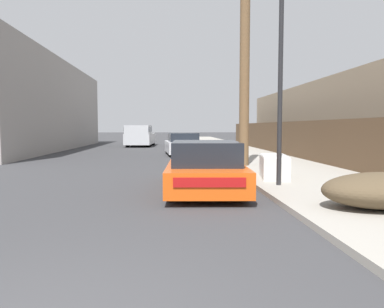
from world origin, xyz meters
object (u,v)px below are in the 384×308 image
at_px(brush_pile, 384,190).
at_px(street_lamp, 280,73).
at_px(pickup_truck, 140,136).
at_px(car_parked_mid, 183,145).
at_px(utility_pole, 245,58).
at_px(parked_sports_car_red, 205,168).
at_px(discarded_fridge, 274,166).

bearing_deg(brush_pile, street_lamp, 111.24).
bearing_deg(pickup_truck, car_parked_mid, 111.20).
bearing_deg(utility_pole, pickup_truck, 107.28).
relative_size(pickup_truck, street_lamp, 1.15).
xyz_separation_m(parked_sports_car_red, brush_pile, (3.03, -2.80, -0.13)).
bearing_deg(car_parked_mid, street_lamp, -84.48).
xyz_separation_m(car_parked_mid, brush_pile, (3.13, -14.95, -0.15)).
bearing_deg(brush_pile, car_parked_mid, 101.83).
distance_m(parked_sports_car_red, pickup_truck, 22.27).
bearing_deg(pickup_truck, utility_pole, 110.66).
bearing_deg(utility_pole, parked_sports_car_red, -111.81).
distance_m(discarded_fridge, pickup_truck, 21.30).
height_order(street_lamp, brush_pile, street_lamp).
relative_size(pickup_truck, brush_pile, 2.48).
bearing_deg(discarded_fridge, street_lamp, -90.96).
xyz_separation_m(street_lamp, brush_pile, (1.11, -2.86, -2.53)).
height_order(car_parked_mid, brush_pile, car_parked_mid).
height_order(parked_sports_car_red, brush_pile, parked_sports_car_red).
height_order(discarded_fridge, street_lamp, street_lamp).
bearing_deg(car_parked_mid, brush_pile, -82.14).
xyz_separation_m(car_parked_mid, street_lamp, (2.02, -12.10, 2.38)).
xyz_separation_m(utility_pole, brush_pile, (1.02, -7.83, -3.80)).
xyz_separation_m(utility_pole, street_lamp, (-0.09, -4.97, -1.27)).
relative_size(car_parked_mid, pickup_truck, 0.73).
distance_m(pickup_truck, street_lamp, 22.68).
relative_size(car_parked_mid, street_lamp, 0.84).
distance_m(discarded_fridge, street_lamp, 2.90).
xyz_separation_m(pickup_truck, brush_pile, (6.31, -24.83, -0.43)).
relative_size(utility_pole, street_lamp, 1.64).
xyz_separation_m(discarded_fridge, brush_pile, (0.84, -4.25, 0.00)).
relative_size(parked_sports_car_red, utility_pole, 0.56).
bearing_deg(discarded_fridge, pickup_truck, 114.86).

